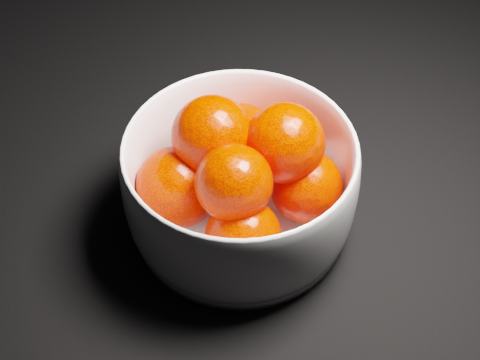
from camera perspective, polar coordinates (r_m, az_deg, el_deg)
bowl at (r=0.63m, az=0.00°, el=-0.33°), size 0.22×0.22×0.11m
orange_pile at (r=0.62m, az=-0.10°, el=0.95°), size 0.18×0.18×0.12m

